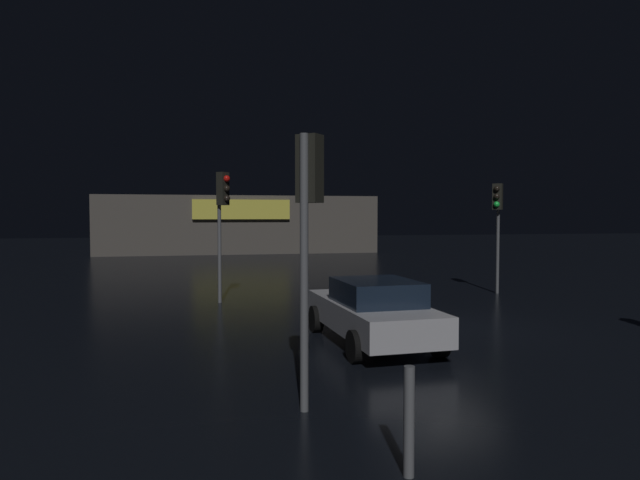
{
  "coord_description": "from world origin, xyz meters",
  "views": [
    {
      "loc": [
        -5.98,
        -12.81,
        2.76
      ],
      "look_at": [
        -1.55,
        7.05,
        1.86
      ],
      "focal_mm": 31.69,
      "sensor_mm": 36.0,
      "label": 1
    }
  ],
  "objects_px": {
    "store_building": "(236,224)",
    "car_far": "(373,311)",
    "traffic_signal_cross_left": "(222,205)",
    "traffic_signal_main": "(498,210)",
    "traffic_signal_opposite": "(309,205)"
  },
  "relations": [
    {
      "from": "car_far",
      "to": "traffic_signal_main",
      "type": "bearing_deg",
      "value": 44.14
    },
    {
      "from": "traffic_signal_main",
      "to": "traffic_signal_cross_left",
      "type": "distance_m",
      "value": 9.48
    },
    {
      "from": "store_building",
      "to": "traffic_signal_main",
      "type": "height_order",
      "value": "store_building"
    },
    {
      "from": "traffic_signal_opposite",
      "to": "car_far",
      "type": "bearing_deg",
      "value": 59.65
    },
    {
      "from": "store_building",
      "to": "traffic_signal_cross_left",
      "type": "bearing_deg",
      "value": -95.07
    },
    {
      "from": "traffic_signal_main",
      "to": "car_far",
      "type": "height_order",
      "value": "traffic_signal_main"
    },
    {
      "from": "car_far",
      "to": "traffic_signal_opposite",
      "type": "bearing_deg",
      "value": -120.35
    },
    {
      "from": "traffic_signal_cross_left",
      "to": "car_far",
      "type": "distance_m",
      "value": 7.39
    },
    {
      "from": "car_far",
      "to": "traffic_signal_cross_left",
      "type": "bearing_deg",
      "value": 114.06
    },
    {
      "from": "store_building",
      "to": "car_far",
      "type": "xyz_separation_m",
      "value": [
        0.5,
        -32.93,
        -1.35
      ]
    },
    {
      "from": "traffic_signal_opposite",
      "to": "traffic_signal_cross_left",
      "type": "height_order",
      "value": "traffic_signal_cross_left"
    },
    {
      "from": "traffic_signal_cross_left",
      "to": "car_far",
      "type": "bearing_deg",
      "value": -65.94
    },
    {
      "from": "traffic_signal_main",
      "to": "store_building",
      "type": "bearing_deg",
      "value": 105.06
    },
    {
      "from": "traffic_signal_opposite",
      "to": "traffic_signal_cross_left",
      "type": "xyz_separation_m",
      "value": [
        -0.71,
        10.05,
        0.18
      ]
    },
    {
      "from": "traffic_signal_main",
      "to": "traffic_signal_opposite",
      "type": "distance_m",
      "value": 13.37
    }
  ]
}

